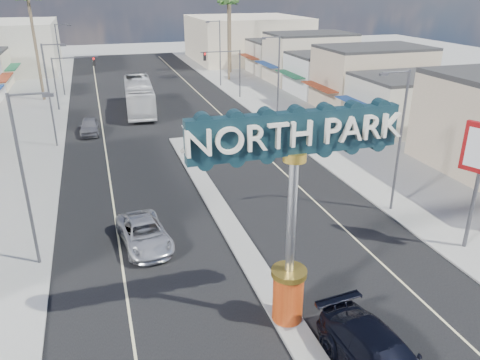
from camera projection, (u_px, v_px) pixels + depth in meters
ground at (174, 136)px, 44.97m from camera, size 160.00×160.00×0.00m
road at (174, 136)px, 44.97m from camera, size 20.00×120.00×0.01m
median_island at (217, 205)px, 30.85m from camera, size 1.30×30.00×0.16m
sidewalk_left at (16, 150)px, 41.09m from camera, size 8.00×120.00×0.12m
sidewalk_right at (307, 124)px, 48.80m from camera, size 8.00×120.00×0.12m
storefront_row_right at (336, 70)px, 61.87m from camera, size 12.00×42.00×6.00m
backdrop_far_right at (246, 39)px, 89.10m from camera, size 20.00×20.00×8.00m
gateway_sign at (293, 197)px, 18.01m from camera, size 8.20×1.50×9.15m
traffic_signal_left at (71, 72)px, 53.11m from camera, size 5.09×0.45×6.00m
traffic_signal_right at (226, 65)px, 58.17m from camera, size 5.09×0.45×6.00m
streetlight_l_near at (26, 174)px, 22.53m from camera, size 2.03×0.22×9.00m
streetlight_l_mid at (51, 91)px, 40.14m from camera, size 2.03×0.22×9.00m
streetlight_l_far at (61, 56)px, 59.50m from camera, size 2.03×0.22×9.00m
streetlight_r_near at (398, 135)px, 28.28m from camera, size 2.03×0.22×9.00m
streetlight_r_mid at (277, 78)px, 45.89m from camera, size 2.03×0.22×9.00m
streetlight_r_far at (219, 50)px, 65.25m from camera, size 2.03×0.22×9.00m
palm_left_far at (29, 3)px, 54.55m from camera, size 2.60×2.60×13.10m
palm_right_mid at (228, 6)px, 67.35m from camera, size 2.60×2.60×12.10m
suv_left at (144, 234)px, 25.95m from camera, size 3.00×5.45×1.45m
suv_right at (381, 360)px, 17.00m from camera, size 3.04×6.25×1.75m
car_parked_left at (90, 126)px, 45.51m from camera, size 2.02×4.53×1.51m
city_bus at (139, 96)px, 53.39m from camera, size 3.71×12.75×3.51m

